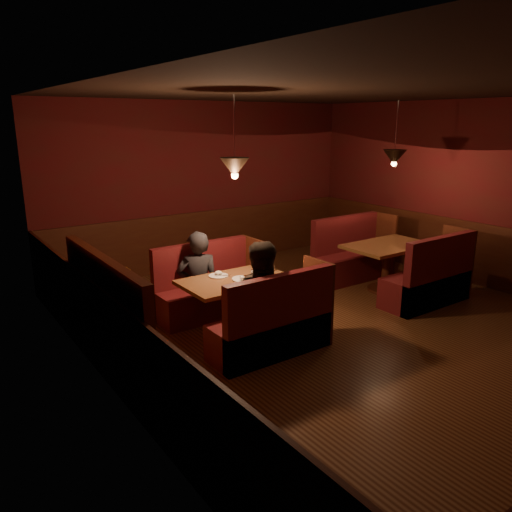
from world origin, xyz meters
TOP-DOWN VIEW (x-y plane):
  - room at (-0.28, 0.05)m, footprint 6.02×7.02m
  - main_table at (-1.24, 0.59)m, footprint 1.32×0.80m
  - main_bench_far at (-1.23, 1.34)m, footprint 1.45×0.52m
  - main_bench_near at (-1.23, -0.16)m, footprint 1.45×0.52m
  - second_table at (1.54, 0.62)m, footprint 1.31×0.84m
  - second_bench_far at (1.57, 1.40)m, footprint 1.45×0.54m
  - second_bench_near at (1.57, -0.17)m, footprint 1.45×0.54m
  - diner_a at (-1.40, 1.28)m, footprint 0.66×0.56m
  - diner_b at (-1.24, 0.00)m, footprint 0.83×0.66m

SIDE VIEW (x-z plane):
  - main_bench_far at x=-1.23m, z-range -0.18..0.81m
  - main_bench_near at x=-1.23m, z-range -0.18..0.81m
  - second_bench_far at x=1.57m, z-range -0.19..0.85m
  - second_bench_near at x=1.57m, z-range -0.19..0.85m
  - main_table at x=-1.24m, z-range 0.08..1.01m
  - second_table at x=1.54m, z-range 0.18..0.92m
  - diner_a at x=-1.40m, z-range 0.00..1.55m
  - diner_b at x=-1.24m, z-range 0.00..1.64m
  - room at x=-0.28m, z-range -0.41..2.51m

